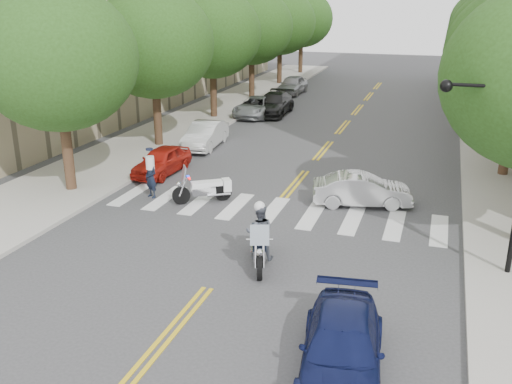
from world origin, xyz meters
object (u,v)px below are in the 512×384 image
at_px(sedan_blue, 342,348).
at_px(motorcycle_parked, 207,189).
at_px(officer_standing, 151,178).
at_px(convertible, 362,190).
at_px(motorcycle_police, 260,236).

bearing_deg(sedan_blue, motorcycle_parked, 120.08).
relative_size(officer_standing, convertible, 0.43).
distance_m(convertible, sedan_blue, 10.93).
bearing_deg(motorcycle_police, sedan_blue, 108.14).
bearing_deg(convertible, officer_standing, 88.30).
height_order(motorcycle_parked, convertible, motorcycle_parked).
bearing_deg(motorcycle_police, convertible, -127.93).
height_order(motorcycle_parked, sedan_blue, motorcycle_parked).
xyz_separation_m(motorcycle_parked, officer_standing, (-2.40, -0.23, 0.29)).
bearing_deg(motorcycle_parked, sedan_blue, -177.34).
xyz_separation_m(officer_standing, convertible, (8.39, 1.77, -0.20)).
relative_size(motorcycle_police, officer_standing, 1.49).
distance_m(motorcycle_parked, convertible, 6.18).
distance_m(motorcycle_police, officer_standing, 7.60).
bearing_deg(officer_standing, sedan_blue, -17.73).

